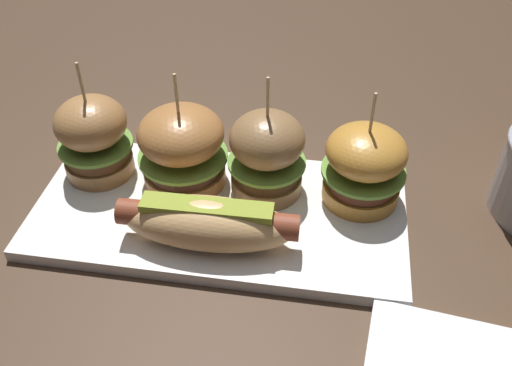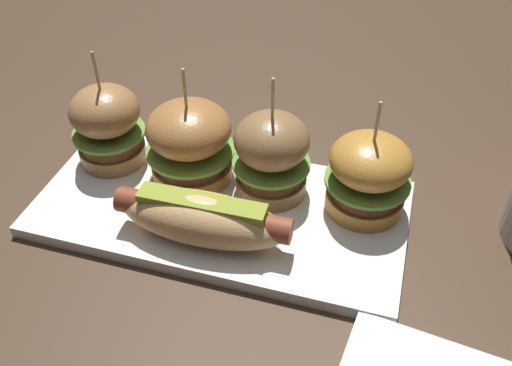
{
  "view_description": "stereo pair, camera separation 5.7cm",
  "coord_description": "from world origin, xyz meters",
  "px_view_note": "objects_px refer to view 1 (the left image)",
  "views": [
    {
      "loc": [
        0.11,
        -0.43,
        0.43
      ],
      "look_at": [
        0.04,
        0.0,
        0.05
      ],
      "focal_mm": 39.23,
      "sensor_mm": 36.0,
      "label": 1
    },
    {
      "loc": [
        0.16,
        -0.42,
        0.43
      ],
      "look_at": [
        0.04,
        0.0,
        0.05
      ],
      "focal_mm": 39.23,
      "sensor_mm": 36.0,
      "label": 2
    }
  ],
  "objects_px": {
    "slider_far_left": "(94,137)",
    "slider_center_right": "(267,153)",
    "hot_dog": "(212,223)",
    "slider_far_right": "(364,165)",
    "slider_center_left": "(182,147)",
    "platter_main": "(220,212)"
  },
  "relations": [
    {
      "from": "slider_far_left",
      "to": "slider_center_right",
      "type": "xyz_separation_m",
      "value": [
        0.19,
        -0.0,
        0.0
      ]
    },
    {
      "from": "hot_dog",
      "to": "slider_center_right",
      "type": "bearing_deg",
      "value": 65.38
    },
    {
      "from": "slider_far_right",
      "to": "hot_dog",
      "type": "bearing_deg",
      "value": -147.64
    },
    {
      "from": "slider_far_left",
      "to": "slider_center_left",
      "type": "xyz_separation_m",
      "value": [
        0.1,
        -0.0,
        -0.0
      ]
    },
    {
      "from": "slider_center_left",
      "to": "slider_far_right",
      "type": "bearing_deg",
      "value": 0.66
    },
    {
      "from": "slider_far_left",
      "to": "slider_far_right",
      "type": "relative_size",
      "value": 1.06
    },
    {
      "from": "hot_dog",
      "to": "slider_far_left",
      "type": "bearing_deg",
      "value": 149.3
    },
    {
      "from": "platter_main",
      "to": "slider_far_right",
      "type": "distance_m",
      "value": 0.16
    },
    {
      "from": "slider_far_left",
      "to": "slider_far_right",
      "type": "height_order",
      "value": "slider_far_left"
    },
    {
      "from": "hot_dog",
      "to": "slider_far_right",
      "type": "relative_size",
      "value": 1.36
    },
    {
      "from": "slider_far_left",
      "to": "slider_far_right",
      "type": "distance_m",
      "value": 0.3
    },
    {
      "from": "slider_center_left",
      "to": "slider_center_right",
      "type": "bearing_deg",
      "value": 0.26
    },
    {
      "from": "slider_far_left",
      "to": "slider_center_left",
      "type": "distance_m",
      "value": 0.1
    },
    {
      "from": "slider_center_left",
      "to": "slider_far_right",
      "type": "distance_m",
      "value": 0.2
    },
    {
      "from": "platter_main",
      "to": "slider_far_right",
      "type": "height_order",
      "value": "slider_far_right"
    },
    {
      "from": "hot_dog",
      "to": "slider_center_right",
      "type": "height_order",
      "value": "slider_center_right"
    },
    {
      "from": "slider_center_left",
      "to": "slider_far_right",
      "type": "relative_size",
      "value": 1.04
    },
    {
      "from": "slider_center_left",
      "to": "slider_far_right",
      "type": "height_order",
      "value": "slider_center_left"
    },
    {
      "from": "slider_center_left",
      "to": "platter_main",
      "type": "bearing_deg",
      "value": -38.77
    },
    {
      "from": "platter_main",
      "to": "slider_center_right",
      "type": "relative_size",
      "value": 2.82
    },
    {
      "from": "slider_center_left",
      "to": "slider_center_right",
      "type": "relative_size",
      "value": 0.97
    },
    {
      "from": "slider_far_left",
      "to": "slider_far_right",
      "type": "bearing_deg",
      "value": 0.1
    }
  ]
}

